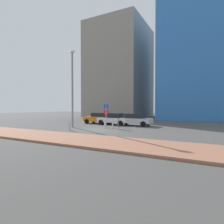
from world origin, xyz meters
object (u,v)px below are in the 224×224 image
(street_lamp, at_px, (72,83))
(traffic_bollard_mid, at_px, (70,125))
(traffic_bollard_far, at_px, (105,124))
(parking_sign_post, at_px, (106,113))
(parked_car_silver, at_px, (134,119))
(parked_car_white, at_px, (114,119))
(parked_car_orange, at_px, (99,118))
(traffic_bollard_near, at_px, (113,123))
(parking_meter, at_px, (119,120))

(street_lamp, height_order, traffic_bollard_mid, street_lamp)
(traffic_bollard_far, bearing_deg, parking_sign_post, 114.05)
(parked_car_silver, distance_m, street_lamp, 8.65)
(parked_car_white, bearing_deg, traffic_bollard_far, -74.73)
(parked_car_orange, xyz_separation_m, parking_sign_post, (3.18, -3.58, 0.88))
(parking_sign_post, height_order, traffic_bollard_near, parking_sign_post)
(parked_car_silver, xyz_separation_m, street_lamp, (-5.52, -5.15, 4.23))
(parked_car_silver, bearing_deg, parked_car_orange, 176.44)
(parked_car_white, distance_m, parking_meter, 3.42)
(parked_car_silver, relative_size, traffic_bollard_mid, 4.46)
(parked_car_orange, height_order, traffic_bollard_mid, parked_car_orange)
(parked_car_white, xyz_separation_m, street_lamp, (-2.64, -5.10, 4.24))
(traffic_bollard_far, bearing_deg, parked_car_orange, 127.93)
(parking_meter, height_order, traffic_bollard_near, parking_meter)
(traffic_bollard_near, distance_m, traffic_bollard_mid, 4.75)
(parked_car_white, relative_size, parking_sign_post, 1.54)
(parked_car_silver, bearing_deg, street_lamp, -136.97)
(parked_car_orange, bearing_deg, parking_sign_post, -48.37)
(street_lamp, bearing_deg, parking_sign_post, 29.96)
(parked_car_white, height_order, street_lamp, street_lamp)
(parking_sign_post, xyz_separation_m, parking_meter, (1.37, 0.44, -0.81))
(traffic_bollard_mid, bearing_deg, parked_car_silver, 62.06)
(parked_car_silver, xyz_separation_m, parking_meter, (-0.84, -2.80, 0.08))
(parking_meter, xyz_separation_m, traffic_bollard_near, (-0.31, -0.84, -0.32))
(traffic_bollard_near, bearing_deg, street_lamp, -160.91)
(parked_car_white, distance_m, traffic_bollard_mid, 7.50)
(traffic_bollard_near, relative_size, traffic_bollard_far, 1.07)
(traffic_bollard_near, bearing_deg, parked_car_white, 115.73)
(traffic_bollard_mid, distance_m, traffic_bollard_far, 3.80)
(parking_sign_post, distance_m, traffic_bollard_near, 1.60)
(parked_car_white, height_order, parked_car_silver, parked_car_white)
(parked_car_silver, xyz_separation_m, traffic_bollard_mid, (-3.96, -7.47, -0.30))
(parked_car_orange, xyz_separation_m, street_lamp, (-0.12, -5.49, 4.22))
(parked_car_orange, distance_m, parking_sign_post, 4.87)
(parking_meter, bearing_deg, traffic_bollard_near, -110.40)
(street_lamp, height_order, traffic_bollard_near, street_lamp)
(parked_car_orange, xyz_separation_m, traffic_bollard_mid, (1.43, -7.81, -0.31))
(parked_car_white, bearing_deg, traffic_bollard_near, -64.27)
(parking_meter, relative_size, traffic_bollard_mid, 1.37)
(parking_meter, bearing_deg, parked_car_white, 126.56)
(parking_sign_post, distance_m, traffic_bollard_mid, 4.72)
(parked_car_orange, height_order, traffic_bollard_near, parked_car_orange)
(parked_car_white, height_order, parking_meter, parked_car_white)
(parked_car_orange, relative_size, parking_sign_post, 1.56)
(parking_sign_post, bearing_deg, traffic_bollard_near, -20.39)
(parked_car_silver, distance_m, traffic_bollard_near, 3.83)
(parked_car_orange, height_order, traffic_bollard_far, parked_car_orange)
(parked_car_white, distance_m, street_lamp, 7.14)
(parked_car_silver, height_order, parking_sign_post, parking_sign_post)
(parking_sign_post, xyz_separation_m, traffic_bollard_mid, (-1.75, -4.23, -1.19))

